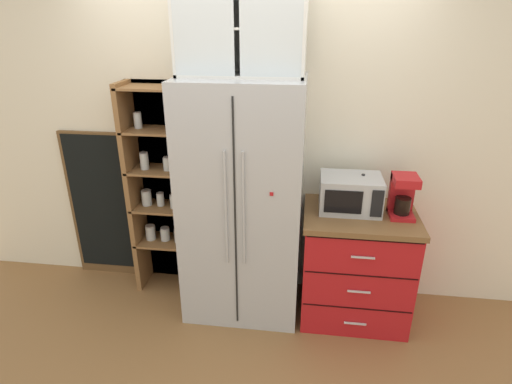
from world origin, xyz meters
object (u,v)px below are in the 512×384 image
object	(u,v)px
coffee_maker	(403,195)
bottle_cobalt	(361,193)
refrigerator	(243,203)
mug_navy	(362,209)
chalkboard_menu	(103,206)
microwave	(350,193)

from	to	relation	value
coffee_maker	bottle_cobalt	size ratio (longest dim) A/B	1.15
refrigerator	mug_navy	bearing A→B (deg)	-1.25
refrigerator	chalkboard_menu	xyz separation A→B (m)	(-1.29, 0.29, -0.24)
microwave	bottle_cobalt	distance (m)	0.09
bottle_cobalt	mug_navy	bearing A→B (deg)	-88.99
microwave	mug_navy	bearing A→B (deg)	-40.86
microwave	coffee_maker	world-z (taller)	coffee_maker
refrigerator	bottle_cobalt	size ratio (longest dim) A/B	6.83
microwave	chalkboard_menu	size ratio (longest dim) A/B	0.33
mug_navy	chalkboard_menu	world-z (taller)	chalkboard_menu
coffee_maker	chalkboard_menu	xyz separation A→B (m)	(-2.44, 0.28, -0.36)
microwave	chalkboard_menu	world-z (taller)	chalkboard_menu
refrigerator	bottle_cobalt	bearing A→B (deg)	6.27
refrigerator	mug_navy	distance (m)	0.87
microwave	coffee_maker	distance (m)	0.36
refrigerator	microwave	xyz separation A→B (m)	(0.79, 0.06, 0.10)
bottle_cobalt	coffee_maker	bearing A→B (deg)	-16.62
mug_navy	microwave	bearing A→B (deg)	139.14
bottle_cobalt	chalkboard_menu	xyz separation A→B (m)	(-2.16, 0.20, -0.33)
coffee_maker	refrigerator	bearing A→B (deg)	-179.31
bottle_cobalt	chalkboard_menu	size ratio (longest dim) A/B	0.20
chalkboard_menu	coffee_maker	bearing A→B (deg)	-6.50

